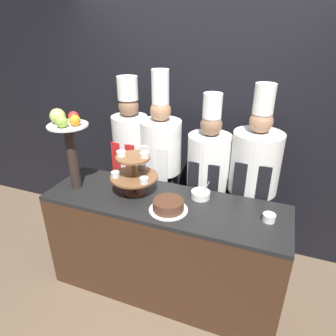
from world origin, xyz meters
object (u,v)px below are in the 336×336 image
Objects in this scene: chef_left at (131,157)px; chef_center_left at (161,164)px; tiered_stand at (134,172)px; cake_round at (168,206)px; chef_center_right at (208,178)px; fruit_pedestal at (68,136)px; cup_white at (269,218)px; chef_right at (253,181)px; serving_bowl_far at (201,194)px.

chef_center_left reaches higher than chef_left.
chef_left reaches higher than tiered_stand.
tiered_stand is at bearing 158.03° from cake_round.
fruit_pedestal is at bearing -149.29° from chef_center_right.
fruit_pedestal is 0.40× the size of chef_center_right.
tiered_stand is 1.09m from cup_white.
cake_round is at bearing -2.93° from fruit_pedestal.
tiered_stand is 0.60m from fruit_pedestal.
chef_right is (0.55, 0.65, -0.01)m from cake_round.
serving_bowl_far is 0.64m from chef_center_left.
cake_round is at bearing -124.14° from serving_bowl_far.
serving_bowl_far is 0.39m from chef_center_right.
serving_bowl_far is (-0.54, 0.13, 0.00)m from cup_white.
chef_center_right is at bearing 138.02° from cup_white.
cake_round is at bearing -130.04° from chef_right.
tiered_stand is 0.57m from serving_bowl_far.
cake_round is at bearing -45.15° from chef_left.
chef_left reaches higher than cake_round.
serving_bowl_far is at bearing -84.70° from chef_center_right.
serving_bowl_far is at bearing 55.86° from cake_round.
cup_white is at bearing -20.82° from chef_left.
chef_center_right is at bearing 45.50° from tiered_stand.
fruit_pedestal is at bearing -168.29° from serving_bowl_far.
chef_right reaches higher than chef_left.
cup_white is 0.78m from chef_center_right.
chef_left is (-0.65, 0.65, 0.03)m from cake_round.
fruit_pedestal is 7.58× the size of cup_white.
chef_left is at bearing 180.00° from chef_right.
chef_center_left is at bearing 142.48° from serving_bowl_far.
chef_center_right reaches higher than cup_white.
chef_left is at bearing 159.18° from cup_white.
chef_right is (-0.17, 0.52, 0.00)m from cup_white.
chef_left is at bearing -179.99° from chef_center_left.
cup_white is 0.05× the size of chef_center_left.
cake_round is 0.16× the size of chef_right.
chef_center_left is at bearing 179.99° from chef_right.
chef_center_right is 0.41m from chef_right.
fruit_pedestal is 0.37× the size of chef_center_left.
chef_right reaches higher than tiered_stand.
chef_center_left is at bearing 86.60° from tiered_stand.
cup_white is 0.56m from serving_bowl_far.
serving_bowl_far is at bearing -25.10° from chef_left.
cake_round is 1.84× the size of serving_bowl_far.
chef_left is 0.79m from chef_center_right.
cup_white is 0.05× the size of chef_center_right.
serving_bowl_far reaches higher than cake_round.
cake_round is 0.67m from chef_center_right.
chef_left reaches higher than serving_bowl_far.
chef_right is at bearing -0.01° from chef_center_left.
chef_center_right is at bearing 180.00° from chef_right.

